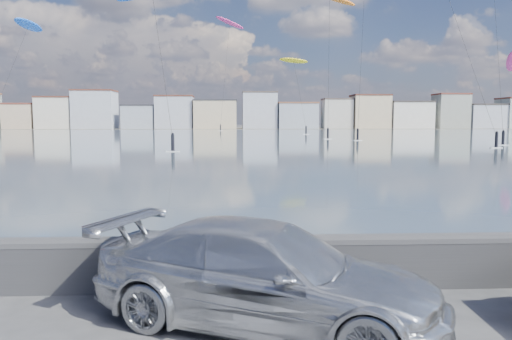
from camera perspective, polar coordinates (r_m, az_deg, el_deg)
The scene contains 9 objects.
bay_water at distance 98.23m, azimuth -3.00°, elevation 3.81°, with size 500.00×177.00×0.00m, color #394E55.
far_shore_strip at distance 206.70m, azimuth -2.85°, elevation 4.81°, with size 500.00×60.00×0.00m, color #4C473D.
seawall at distance 9.77m, azimuth -5.60°, elevation -10.29°, with size 400.00×0.36×1.08m.
far_buildings at distance 192.70m, azimuth -2.47°, elevation 6.54°, with size 240.79×13.26×14.60m.
car_silver at distance 8.10m, azimuth 1.19°, elevation -11.90°, with size 2.30×5.65×1.64m, color silver.
kitesurfer_1 at distance 162.50m, azimuth -3.04°, elevation 16.34°, with size 9.50×9.33×36.07m.
kitesurfer_11 at distance 116.02m, azimuth -24.57°, elevation 14.72°, with size 6.75×16.88×23.91m.
kitesurfer_14 at distance 159.13m, azimuth 27.21°, elevation 10.91°, with size 6.78×11.32×22.34m.
kitesurfer_16 at distance 129.89m, azimuth 4.35°, elevation 12.20°, with size 7.72×16.77×19.45m.
Camera 1 is at (0.50, -6.68, 3.27)m, focal length 35.00 mm.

